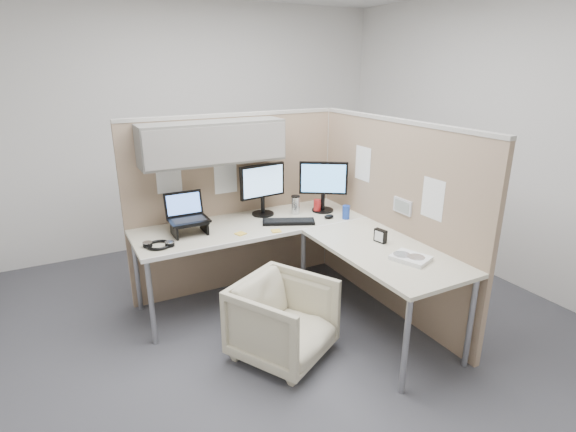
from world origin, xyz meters
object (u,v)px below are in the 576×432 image
desk (298,239)px  office_chair (283,317)px  monitor_left (263,185)px  keyboard (289,222)px

desk → office_chair: 0.70m
office_chair → desk: bearing=21.5°
desk → office_chair: (-0.37, -0.46, -0.37)m
desk → monitor_left: (-0.04, 0.58, 0.32)m
office_chair → keyboard: size_ratio=1.43×
office_chair → monitor_left: size_ratio=1.37×
keyboard → monitor_left: bearing=132.6°
monitor_left → desk: bearing=-92.2°
desk → monitor_left: size_ratio=4.29×
office_chair → monitor_left: bearing=43.0°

